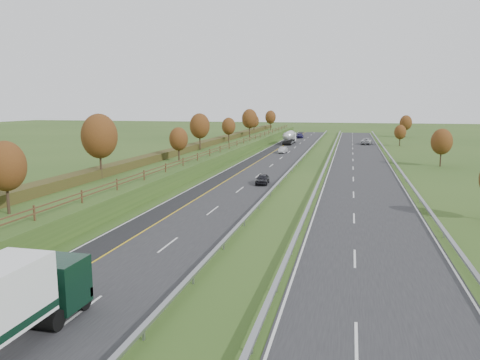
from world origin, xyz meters
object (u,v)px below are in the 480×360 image
(car_silver_mid, at_px, (283,150))
(car_oncoming, at_px, (366,141))
(car_small_far, at_px, (300,136))
(road_tanker, at_px, (289,137))
(car_dark_near, at_px, (262,179))

(car_silver_mid, xyz_separation_m, car_oncoming, (18.62, 27.61, 0.14))
(car_small_far, bearing_deg, car_silver_mid, -90.21)
(road_tanker, height_order, car_silver_mid, road_tanker)
(car_dark_near, distance_m, car_oncoming, 70.21)
(road_tanker, relative_size, car_dark_near, 2.82)
(car_dark_near, relative_size, car_silver_mid, 0.98)
(road_tanker, bearing_deg, car_small_far, 89.03)
(car_silver_mid, xyz_separation_m, car_small_far, (-1.29, 46.94, 0.07))
(car_silver_mid, relative_size, car_small_far, 0.80)
(car_oncoming, bearing_deg, car_small_far, -39.09)
(car_small_far, bearing_deg, car_dark_near, -88.95)
(road_tanker, height_order, car_dark_near, road_tanker)
(car_dark_near, relative_size, car_oncoming, 0.68)
(road_tanker, xyz_separation_m, car_silver_mid, (1.68, -24.22, -1.15))
(car_silver_mid, height_order, car_oncoming, car_oncoming)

